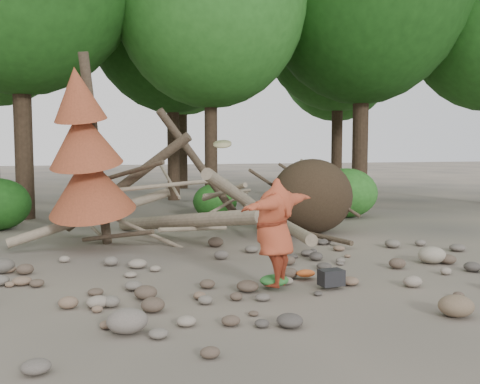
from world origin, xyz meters
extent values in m
plane|color=#514C44|center=(0.00, 0.00, 0.00)|extent=(120.00, 120.00, 0.00)
ellipsoid|color=#332619|center=(2.60, 4.30, 0.99)|extent=(2.20, 1.87, 1.98)
cylinder|color=gray|center=(-1.00, 3.70, 0.55)|extent=(2.61, 5.11, 1.08)
cylinder|color=gray|center=(0.80, 4.20, 0.90)|extent=(3.18, 3.71, 1.90)
cylinder|color=brown|center=(-2.20, 4.60, 1.40)|extent=(3.08, 1.91, 2.49)
cylinder|color=gray|center=(1.60, 3.50, 0.35)|extent=(1.13, 4.98, 0.43)
cylinder|color=brown|center=(-0.30, 4.80, 1.80)|extent=(2.39, 1.03, 2.89)
cylinder|color=gray|center=(-3.00, 4.00, 0.70)|extent=(3.71, 0.86, 1.20)
cylinder|color=#4C3F30|center=(-2.50, 3.50, 0.30)|extent=(1.52, 1.70, 0.49)
cylinder|color=gray|center=(0.20, 4.40, 0.80)|extent=(1.57, 0.85, 0.69)
cylinder|color=#4C3F30|center=(1.80, 4.90, 1.20)|extent=(1.92, 1.25, 1.10)
cylinder|color=gray|center=(-1.20, 4.20, 1.50)|extent=(0.37, 1.42, 0.85)
cylinder|color=#4C3F30|center=(2.20, 3.20, 0.15)|extent=(0.79, 2.54, 0.12)
cylinder|color=gray|center=(-0.80, 3.10, 0.45)|extent=(1.78, 1.11, 0.29)
cylinder|color=#4C3F30|center=(-2.90, 3.80, 2.20)|extent=(0.67, 1.13, 4.35)
cone|color=brown|center=(-3.06, 3.49, 1.50)|extent=(2.06, 2.13, 1.86)
cone|color=brown|center=(-3.16, 3.28, 2.50)|extent=(1.71, 1.78, 1.65)
cone|color=brown|center=(-3.26, 3.09, 3.40)|extent=(1.23, 1.30, 1.41)
cylinder|color=#38281C|center=(-5.00, 9.50, 4.48)|extent=(0.56, 0.56, 8.96)
cylinder|color=#38281C|center=(1.00, 9.20, 3.57)|extent=(0.44, 0.44, 7.14)
cylinder|color=#38281C|center=(7.00, 9.80, 4.72)|extent=(0.60, 0.60, 9.45)
cylinder|color=#38281C|center=(0.50, 14.20, 4.27)|extent=(0.52, 0.52, 8.54)
cylinder|color=#38281C|center=(8.00, 13.80, 4.06)|extent=(0.50, 0.50, 8.12)
ellipsoid|color=#23611C|center=(8.00, 13.80, 8.35)|extent=(7.42, 7.42, 8.91)
cylinder|color=#38281C|center=(2.00, 20.50, 4.38)|extent=(0.54, 0.54, 8.75)
ellipsoid|color=#2D7324|center=(2.00, 20.50, 9.00)|extent=(8.00, 8.00, 10.00)
cylinder|color=#38281C|center=(11.00, 20.00, 3.92)|extent=(0.46, 0.46, 7.84)
ellipsoid|color=#23611C|center=(11.00, 20.00, 8.06)|extent=(7.17, 7.17, 8.60)
ellipsoid|color=#23611C|center=(0.80, 7.80, 0.56)|extent=(1.40, 1.40, 1.12)
ellipsoid|color=#2D7324|center=(5.00, 7.00, 0.80)|extent=(2.00, 2.00, 1.60)
imported|color=#A64025|center=(-0.27, -0.77, 0.94)|extent=(1.97, 1.85, 1.73)
cylinder|color=#948C5D|center=(-1.17, -0.96, 2.34)|extent=(0.28, 0.27, 0.16)
cube|color=black|center=(0.65, -0.92, 0.13)|extent=(0.41, 0.29, 0.26)
ellipsoid|color=#2B6C2C|center=(-0.23, -0.66, 0.09)|extent=(0.48, 0.40, 0.18)
ellipsoid|color=#C55421|center=(0.50, -0.23, 0.06)|extent=(0.34, 0.27, 0.12)
ellipsoid|color=#6F655C|center=(-2.68, -2.09, 0.15)|extent=(0.51, 0.46, 0.31)
ellipsoid|color=brown|center=(1.66, -2.67, 0.15)|extent=(0.49, 0.44, 0.29)
ellipsoid|color=gray|center=(3.41, 0.27, 0.17)|extent=(0.55, 0.50, 0.33)
ellipsoid|color=#58534A|center=(-4.64, 1.72, 0.14)|extent=(0.47, 0.42, 0.28)
camera|label=1|loc=(-3.12, -8.66, 2.30)|focal=40.00mm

